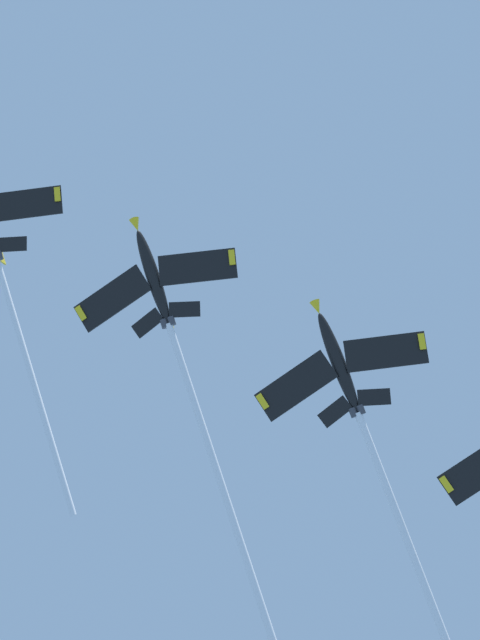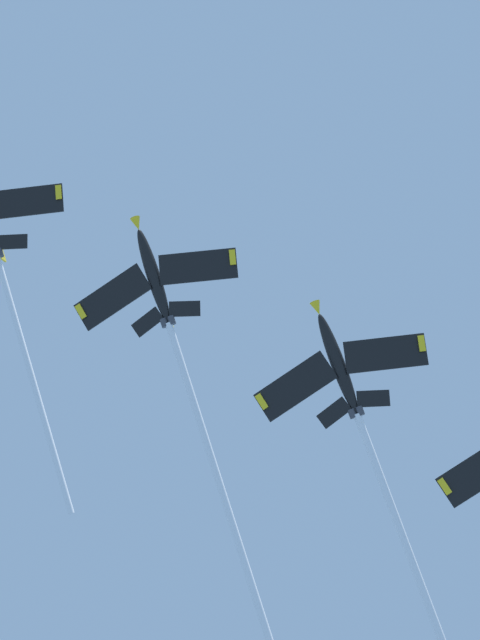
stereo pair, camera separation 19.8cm
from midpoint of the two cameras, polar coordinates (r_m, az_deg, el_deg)
The scene contains 2 objects.
jet_second at distance 108.07m, azimuth -3.80°, elevation -1.65°, with size 24.16×43.82×20.31m.
jet_third at distance 104.56m, azimuth 7.49°, elevation -6.42°, with size 23.16×39.89×19.18m.
Camera 1 is at (-18.43, -4.86, 1.70)m, focal length 53.19 mm.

